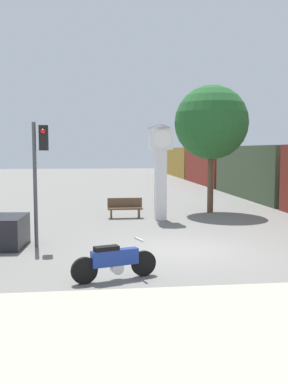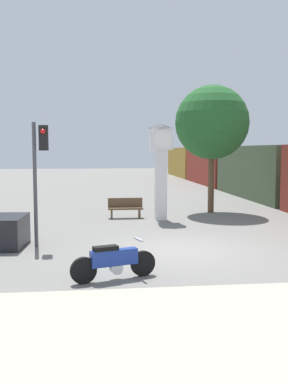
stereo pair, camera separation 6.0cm
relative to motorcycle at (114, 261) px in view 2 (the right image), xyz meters
The scene contains 8 objects.
ground_plane 3.68m from the motorcycle, 51.86° to the left, with size 120.00×120.00×0.00m, color slate.
sidewalk_strip 4.61m from the motorcycle, 60.56° to the right, with size 36.00×6.00×0.10m.
motorcycle is the anchor object (origin of this frame).
clock_tower 9.37m from the motorcycle, 74.12° to the left, with size 1.13×1.13×4.29m.
freight_train 25.12m from the motorcycle, 65.30° to the left, with size 2.80×45.43×3.40m.
traffic_light 5.03m from the motorcycle, 119.51° to the left, with size 0.50×0.35×4.01m.
street_tree 12.58m from the motorcycle, 63.50° to the left, with size 3.65×3.65×6.31m.
bench 9.45m from the motorcycle, 84.32° to the left, with size 1.60×0.44×0.92m.
Camera 2 is at (-2.67, -12.97, 3.13)m, focal length 40.00 mm.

